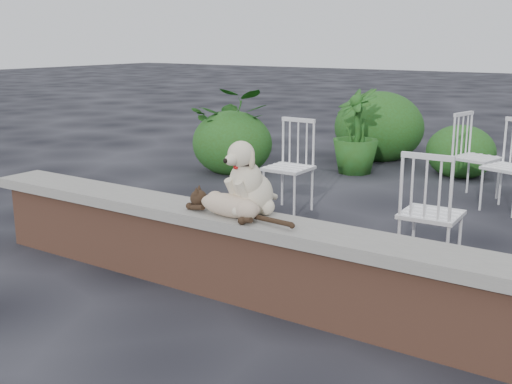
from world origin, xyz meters
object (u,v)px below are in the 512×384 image
Objects in this scene: cat at (230,204)px; chair_a at (288,166)px; dog at (253,176)px; chair_c at (431,212)px; potted_plant_b at (356,131)px; chair_b at (509,166)px; potted_plant_a at (231,129)px; chair_e at (476,157)px.

chair_a reaches higher than cat.
dog is 0.55× the size of chair_c.
cat is 0.94× the size of potted_plant_b.
chair_a is 1.98m from chair_c.
chair_b is 0.84× the size of potted_plant_a.
chair_e is (0.52, 3.59, -0.37)m from dog.
chair_a is at bearing 151.86° from chair_e.
dog is at bearing 72.15° from cat.
chair_e is 0.55m from chair_b.
cat is 4.32m from potted_plant_a.
chair_e is at bearing 157.11° from chair_b.
chair_a is at bearing 124.99° from dog.
cat is (-0.08, -0.15, -0.17)m from dog.
chair_c is at bearing -26.35° from chair_a.
chair_a is at bearing -128.69° from chair_b.
chair_c is (0.86, 1.11, -0.37)m from dog.
potted_plant_b is (-2.03, 2.99, 0.08)m from chair_c.
potted_plant_b reaches higher than dog.
potted_plant_b is (-1.17, 4.10, -0.29)m from dog.
potted_plant_a reaches higher than cat.
potted_plant_a is 1.01× the size of potted_plant_b.
chair_c is (0.35, -2.48, 0.00)m from chair_e.
dog is 0.55× the size of chair_b.
dog is at bearing -174.80° from chair_e.
potted_plant_b is at bearing 27.66° from potted_plant_a.
potted_plant_b is at bearing 96.73° from chair_a.
chair_a is at bearing 121.59° from cat.
chair_e and chair_a have the same top height.
chair_a is at bearing -38.54° from potted_plant_a.
cat is at bearing -89.66° from chair_b.
potted_plant_b is (-1.69, 0.51, 0.08)m from chair_e.
chair_c is at bearing 62.31° from dog.
chair_b is at bearing 34.00° from chair_a.
chair_c is 4.14m from potted_plant_a.
dog is at bearing 49.50° from chair_c.
chair_b is 2.28m from potted_plant_b.
potted_plant_a reaches higher than dog.
chair_e is at bearing 92.05° from dog.
chair_a is 2.19m from potted_plant_a.
cat is 2.29m from chair_a.
chair_e and chair_c have the same top height.
chair_e is 3.15m from potted_plant_a.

